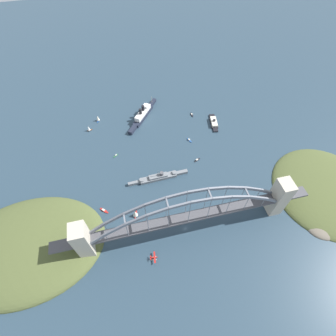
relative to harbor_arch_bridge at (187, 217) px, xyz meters
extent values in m
plane|color=#283D4C|center=(0.00, 0.00, -27.78)|extent=(1400.00, 1400.00, 0.00)
cube|color=#BCB29E|center=(-102.48, 0.00, -2.10)|extent=(14.34, 17.21, 51.36)
cube|color=#BCB29E|center=(102.48, 0.00, -2.10)|extent=(14.34, 17.21, 51.36)
cube|color=#47474C|center=(0.00, 0.00, -1.59)|extent=(190.61, 11.68, 2.40)
cube|color=#47474C|center=(-121.65, 0.00, -1.59)|extent=(24.00, 11.68, 2.40)
cube|color=#47474C|center=(121.65, 0.00, -1.59)|extent=(24.00, 11.68, 2.40)
cube|color=slate|center=(-89.00, -5.26, 5.52)|extent=(21.65, 1.80, 16.82)
cube|color=slate|center=(-69.22, -5.26, 18.16)|extent=(21.34, 1.80, 13.85)
cube|color=slate|center=(-49.45, -5.26, 27.64)|extent=(20.97, 1.80, 10.87)
cube|color=slate|center=(-29.67, -5.26, 33.96)|extent=(20.52, 1.80, 7.85)
cube|color=slate|center=(-9.89, -5.26, 37.12)|extent=(20.03, 1.80, 4.77)
cube|color=slate|center=(9.89, -5.26, 37.12)|extent=(20.03, 1.80, 4.77)
cube|color=slate|center=(29.67, -5.26, 33.96)|extent=(20.52, 1.80, 7.85)
cube|color=slate|center=(49.45, -5.26, 27.64)|extent=(20.97, 1.80, 10.87)
cube|color=slate|center=(69.22, -5.26, 18.16)|extent=(21.34, 1.80, 13.85)
cube|color=slate|center=(89.00, -5.26, 5.52)|extent=(21.65, 1.80, 16.82)
cube|color=slate|center=(-89.00, 5.26, 5.52)|extent=(21.65, 1.80, 16.82)
cube|color=slate|center=(-69.22, 5.26, 18.16)|extent=(21.34, 1.80, 13.85)
cube|color=slate|center=(-49.45, 5.26, 27.64)|extent=(20.97, 1.80, 10.87)
cube|color=slate|center=(-29.67, 5.26, 33.96)|extent=(20.52, 1.80, 7.85)
cube|color=slate|center=(-9.89, 5.26, 37.12)|extent=(20.03, 1.80, 4.77)
cube|color=slate|center=(9.89, 5.26, 37.12)|extent=(20.03, 1.80, 4.77)
cube|color=slate|center=(29.67, 5.26, 33.96)|extent=(20.52, 1.80, 7.85)
cube|color=slate|center=(49.45, 5.26, 27.64)|extent=(20.97, 1.80, 10.87)
cube|color=slate|center=(69.22, 5.26, 18.16)|extent=(21.34, 1.80, 13.85)
cube|color=slate|center=(89.00, 5.26, 5.52)|extent=(21.65, 1.80, 16.82)
cube|color=slate|center=(-98.89, 0.00, -1.59)|extent=(1.40, 10.51, 1.40)
cube|color=slate|center=(-59.33, 0.00, 23.69)|extent=(1.40, 10.51, 1.40)
cube|color=slate|center=(-19.78, 0.00, 36.33)|extent=(1.40, 10.51, 1.40)
cube|color=slate|center=(19.78, 0.00, 36.33)|extent=(1.40, 10.51, 1.40)
cube|color=slate|center=(59.33, 0.00, 23.69)|extent=(1.40, 10.51, 1.40)
cube|color=slate|center=(98.89, 0.00, -1.59)|extent=(1.40, 10.51, 1.40)
cylinder|color=slate|center=(-79.11, -5.26, 6.12)|extent=(0.56, 0.56, 13.02)
cylinder|color=slate|center=(-79.11, 5.26, 6.12)|extent=(0.56, 0.56, 13.02)
cylinder|color=slate|center=(-59.33, -5.26, 11.65)|extent=(0.56, 0.56, 24.08)
cylinder|color=slate|center=(-59.33, 5.26, 11.65)|extent=(0.56, 0.56, 24.08)
cylinder|color=slate|center=(-39.56, -5.26, 15.60)|extent=(0.56, 0.56, 31.98)
cylinder|color=slate|center=(-39.56, 5.26, 15.60)|extent=(0.56, 0.56, 31.98)
cylinder|color=slate|center=(-19.78, -5.26, 17.97)|extent=(0.56, 0.56, 36.72)
cylinder|color=slate|center=(-19.78, 5.26, 17.97)|extent=(0.56, 0.56, 36.72)
cylinder|color=slate|center=(0.00, -5.26, 18.76)|extent=(0.56, 0.56, 38.30)
cylinder|color=slate|center=(0.00, 5.26, 18.76)|extent=(0.56, 0.56, 38.30)
cylinder|color=slate|center=(19.78, -5.26, 17.97)|extent=(0.56, 0.56, 36.72)
cylinder|color=slate|center=(19.78, 5.26, 17.97)|extent=(0.56, 0.56, 36.72)
cylinder|color=slate|center=(39.56, -5.26, 15.60)|extent=(0.56, 0.56, 31.98)
cylinder|color=slate|center=(39.56, 5.26, 15.60)|extent=(0.56, 0.56, 31.98)
cylinder|color=slate|center=(59.33, -5.26, 11.65)|extent=(0.56, 0.56, 24.08)
cylinder|color=slate|center=(59.33, 5.26, 11.65)|extent=(0.56, 0.56, 24.08)
cylinder|color=slate|center=(79.11, -5.26, 6.12)|extent=(0.56, 0.56, 13.02)
cylinder|color=slate|center=(79.11, 5.26, 6.12)|extent=(0.56, 0.56, 13.02)
ellipsoid|color=#4C562D|center=(-165.61, 18.04, -27.78)|extent=(161.50, 118.75, 28.38)
ellipsoid|color=#4C562D|center=(178.59, 6.15, -27.78)|extent=(126.70, 133.11, 17.89)
ellipsoid|color=#756B5B|center=(150.08, -30.46, -27.78)|extent=(44.34, 39.93, 9.84)
cube|color=#1E2333|center=(-12.01, 188.39, -25.24)|extent=(37.53, 45.14, 5.07)
cube|color=#1E2333|center=(7.96, 214.64, -25.24)|extent=(14.15, 16.29, 5.07)
cube|color=#1E2333|center=(-31.99, 162.13, -25.24)|extent=(14.98, 16.93, 5.07)
cube|color=white|center=(-12.01, 188.39, -19.51)|extent=(28.91, 34.43, 6.40)
cube|color=white|center=(-5.84, 196.51, -14.71)|extent=(10.62, 10.82, 3.20)
cylinder|color=black|center=(-10.89, 189.86, -12.24)|extent=(4.28, 4.28, 8.14)
cylinder|color=black|center=(-15.95, 183.22, -12.24)|extent=(4.28, 4.28, 8.14)
cylinder|color=tan|center=(6.71, 213.00, -17.71)|extent=(0.50, 0.50, 10.00)
cube|color=slate|center=(-14.20, 71.52, -25.81)|extent=(45.70, 9.54, 3.93)
cube|color=slate|center=(-44.49, 70.53, -25.81)|extent=(15.26, 4.12, 3.93)
cube|color=slate|center=(16.09, 72.51, -25.81)|extent=(15.29, 4.84, 3.93)
cube|color=slate|center=(-14.20, 71.52, -22.50)|extent=(22.93, 7.19, 2.70)
cylinder|color=slate|center=(-35.03, 70.84, -22.75)|extent=(5.64, 5.64, 2.20)
cylinder|color=slate|center=(6.62, 72.20, -22.75)|extent=(5.64, 5.64, 2.20)
cylinder|color=slate|center=(-14.20, 71.52, -16.15)|extent=(0.60, 0.60, 10.00)
cylinder|color=#4C4C51|center=(-9.66, 71.67, -18.95)|extent=(4.43, 4.43, 4.40)
cube|color=black|center=(86.73, 149.34, -26.77)|extent=(13.26, 23.54, 2.03)
cube|color=black|center=(84.18, 134.75, -26.77)|extent=(7.88, 8.45, 2.03)
cube|color=black|center=(89.28, 163.93, -26.77)|extent=(9.20, 8.68, 2.03)
cube|color=beige|center=(86.73, 149.34, -24.22)|extent=(11.53, 21.46, 3.06)
cylinder|color=black|center=(86.73, 149.34, -21.49)|extent=(3.83, 3.83, 2.40)
cylinder|color=#B7B7B2|center=(-39.49, -22.12, -27.33)|extent=(5.46, 1.61, 0.90)
cylinder|color=#B7B7B2|center=(-39.89, -25.16, -27.33)|extent=(5.46, 1.61, 0.90)
cylinder|color=maroon|center=(-39.49, -22.12, -26.28)|extent=(0.14, 0.14, 1.19)
cylinder|color=maroon|center=(-39.89, -25.16, -26.28)|extent=(0.14, 0.14, 1.19)
ellipsoid|color=#B21E19|center=(-39.69, -23.64, -25.01)|extent=(7.18, 2.27, 1.35)
cylinder|color=maroon|center=(-36.54, -24.06, -25.01)|extent=(0.96, 1.38, 1.28)
cube|color=#B21E19|center=(-38.81, -23.75, -24.44)|extent=(3.21, 11.67, 0.20)
cube|color=#B21E19|center=(-42.77, -23.23, -24.88)|extent=(1.67, 4.49, 0.12)
cube|color=maroon|center=(-42.77, -23.23, -23.59)|extent=(1.11, 0.26, 1.50)
cube|color=#2D6B3D|center=(-61.45, 120.78, -27.37)|extent=(4.83, 4.00, 0.82)
cube|color=#2D6B3D|center=(-64.08, 118.98, -27.37)|extent=(1.80, 1.61, 0.82)
cube|color=#2D6B3D|center=(-58.82, 122.58, -27.37)|extent=(1.90, 1.75, 0.82)
cube|color=beige|center=(-60.95, 121.12, -26.31)|extent=(2.68, 2.39, 1.31)
cube|color=#234C8C|center=(-79.00, 195.13, -27.39)|extent=(3.76, 5.63, 0.77)
cube|color=#234C8C|center=(-80.25, 191.85, -27.39)|extent=(1.47, 1.96, 0.77)
cube|color=#234C8C|center=(-77.74, 198.40, -27.39)|extent=(1.64, 2.03, 0.77)
cylinder|color=tan|center=(-79.15, 194.72, -22.41)|extent=(0.16, 0.16, 9.19)
cone|color=silver|center=(-78.60, 196.15, -22.87)|extent=(6.22, 6.22, 7.36)
cube|color=black|center=(41.77, 88.21, -27.27)|extent=(5.78, 4.48, 1.02)
cube|color=black|center=(44.93, 89.89, -27.27)|extent=(2.15, 1.92, 1.02)
cube|color=black|center=(38.60, 86.52, -27.27)|extent=(2.27, 2.13, 1.02)
cube|color=beige|center=(41.17, 87.89, -26.12)|extent=(3.20, 2.82, 1.28)
cube|color=#234C8C|center=(41.88, 124.63, -27.34)|extent=(4.30, 6.08, 0.88)
cube|color=#234C8C|center=(43.34, 121.17, -27.34)|extent=(1.89, 2.22, 0.88)
cube|color=#234C8C|center=(40.43, 128.09, -27.34)|extent=(2.13, 2.32, 0.88)
cube|color=beige|center=(41.61, 125.28, -26.23)|extent=(2.79, 3.31, 1.33)
cube|color=#B2231E|center=(-49.48, 29.22, -27.30)|extent=(4.05, 6.51, 0.96)
cube|color=#B2231E|center=(-48.26, 33.09, -27.30)|extent=(1.61, 2.25, 0.96)
cube|color=#B2231E|center=(-50.69, 25.34, -27.30)|extent=(1.81, 2.32, 0.96)
cylinder|color=tan|center=(-49.33, 29.70, -22.31)|extent=(0.16, 0.16, 9.02)
cone|color=silver|center=(-49.86, 28.00, -22.76)|extent=(7.00, 7.00, 7.21)
cube|color=#B2231E|center=(-83.77, 42.45, -27.36)|extent=(6.78, 6.71, 0.84)
cube|color=#B2231E|center=(-80.54, 39.29, -27.36)|extent=(2.68, 2.66, 0.84)
cube|color=#B2231E|center=(-87.01, 45.61, -27.36)|extent=(2.89, 2.88, 0.84)
cube|color=beige|center=(-84.38, 43.04, -26.44)|extent=(3.97, 3.95, 1.00)
cube|color=black|center=(60.77, 174.71, -27.29)|extent=(2.28, 5.76, 0.99)
cube|color=black|center=(60.76, 170.87, -27.29)|extent=(1.25, 1.92, 0.99)
cube|color=black|center=(60.79, 178.54, -27.29)|extent=(1.49, 1.92, 0.99)
cube|color=beige|center=(60.78, 175.42, -26.30)|extent=(1.81, 2.88, 0.98)
cube|color=brown|center=(-92.24, 178.00, -27.27)|extent=(4.72, 2.93, 1.03)
cube|color=brown|center=(-89.42, 178.79, -27.27)|extent=(1.63, 1.18, 1.03)
cube|color=brown|center=(-95.06, 177.21, -27.27)|extent=(1.67, 1.34, 1.03)
cylinder|color=tan|center=(-91.89, 178.10, -22.79)|extent=(0.16, 0.16, 7.92)
cone|color=white|center=(-93.12, 177.76, -23.19)|extent=(4.96, 4.96, 6.34)
camera|label=1|loc=(-45.56, -108.21, 233.69)|focal=27.35mm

